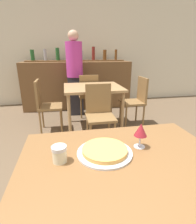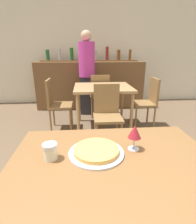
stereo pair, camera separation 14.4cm
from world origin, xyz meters
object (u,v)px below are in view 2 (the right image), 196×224
at_px(cheese_shaker, 50,151).
at_px(chair_far_side_right, 148,99).
at_px(wine_glass, 135,132).
at_px(chair_far_side_left, 56,101).
at_px(pizza_tray, 96,151).
at_px(chair_far_side_back, 100,93).
at_px(chair_far_side_front, 107,111).
at_px(person_standing, 87,71).

bearing_deg(cheese_shaker, chair_far_side_right, 57.68).
distance_m(cheese_shaker, wine_glass, 0.50).
height_order(chair_far_side_left, pizza_tray, chair_far_side_left).
distance_m(chair_far_side_back, cheese_shaker, 2.80).
relative_size(chair_far_side_front, wine_glass, 5.73).
bearing_deg(pizza_tray, chair_far_side_left, 104.92).
bearing_deg(person_standing, pizza_tray, -90.18).
bearing_deg(chair_far_side_front, cheese_shaker, -108.90).
distance_m(pizza_tray, cheese_shaker, 0.26).
relative_size(chair_far_side_right, pizza_tray, 2.78).
bearing_deg(chair_far_side_back, chair_far_side_left, 36.09).
height_order(chair_far_side_right, pizza_tray, chair_far_side_right).
bearing_deg(chair_far_side_left, person_standing, -34.90).
height_order(chair_far_side_right, cheese_shaker, chair_far_side_right).
height_order(cheese_shaker, person_standing, person_standing).
height_order(chair_far_side_back, wine_glass, wine_glass).
distance_m(chair_far_side_right, pizza_tray, 2.39).
relative_size(chair_far_side_back, chair_far_side_right, 1.00).
bearing_deg(cheese_shaker, pizza_tray, 6.83).
relative_size(chair_far_side_front, chair_far_side_back, 1.00).
xyz_separation_m(cheese_shaker, wine_glass, (0.49, 0.06, 0.07)).
xyz_separation_m(chair_far_side_left, cheese_shaker, (0.30, -2.14, 0.30)).
height_order(person_standing, wine_glass, person_standing).
bearing_deg(chair_far_side_front, chair_far_side_right, 36.09).
xyz_separation_m(chair_far_side_right, cheese_shaker, (-1.35, -2.14, 0.30)).
relative_size(chair_far_side_left, person_standing, 0.52).
xyz_separation_m(chair_far_side_front, pizza_tray, (-0.27, -1.50, 0.27)).
bearing_deg(chair_far_side_right, chair_far_side_left, -90.00).
height_order(chair_far_side_left, person_standing, person_standing).
xyz_separation_m(chair_far_side_back, wine_glass, (-0.03, -2.67, 0.36)).
height_order(chair_far_side_left, cheese_shaker, chair_far_side_left).
bearing_deg(chair_far_side_right, pizza_tray, -27.43).
bearing_deg(pizza_tray, chair_far_side_right, 62.57).
height_order(chair_far_side_front, chair_far_side_right, same).
distance_m(pizza_tray, person_standing, 2.93).
relative_size(chair_far_side_front, cheese_shaker, 9.73).
bearing_deg(chair_far_side_left, pizza_tray, -165.08).
relative_size(chair_far_side_back, cheese_shaker, 9.73).
bearing_deg(chair_far_side_back, wine_glass, 89.31).
bearing_deg(person_standing, cheese_shaker, -95.19).
xyz_separation_m(person_standing, wine_glass, (0.22, -2.89, -0.07)).
height_order(pizza_tray, person_standing, person_standing).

